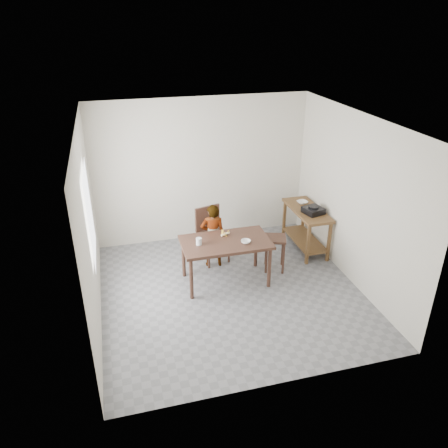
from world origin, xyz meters
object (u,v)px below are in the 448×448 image
object	(u,v)px
dining_table	(226,261)
stool	(275,253)
prep_counter	(305,229)
child	(213,236)
dining_chair	(213,236)

from	to	relation	value
dining_table	stool	world-z (taller)	dining_table
prep_counter	child	bearing A→B (deg)	-175.43
child	dining_chair	world-z (taller)	child
dining_table	stool	bearing A→B (deg)	9.82
child	dining_table	bearing A→B (deg)	106.59
prep_counter	stool	xyz separation A→B (m)	(-0.81, -0.54, -0.10)
prep_counter	dining_chair	bearing A→B (deg)	179.51
dining_table	child	world-z (taller)	child
prep_counter	dining_chair	size ratio (longest dim) A/B	1.24
prep_counter	dining_table	bearing A→B (deg)	-157.85
dining_table	dining_chair	world-z (taller)	dining_chair
child	dining_chair	bearing A→B (deg)	-97.33
dining_chair	stool	xyz separation A→B (m)	(0.94, -0.56, -0.18)
dining_table	child	xyz separation A→B (m)	(-0.07, 0.56, 0.20)
dining_table	child	bearing A→B (deg)	97.66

